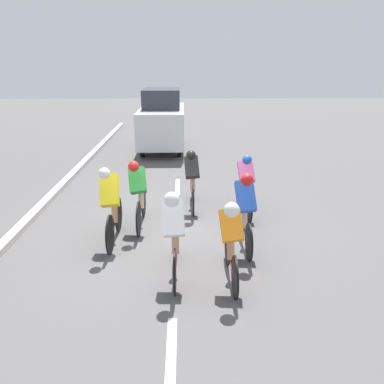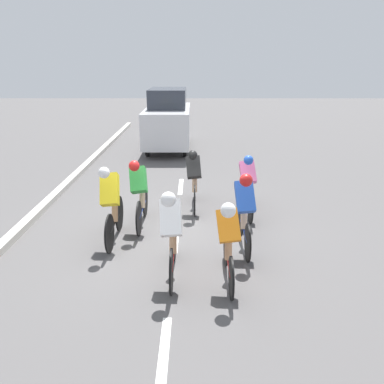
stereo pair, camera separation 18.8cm
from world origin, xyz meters
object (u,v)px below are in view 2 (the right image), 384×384
object	(u,v)px
cyclist_pink	(247,184)
cyclist_black	(194,178)
cyclist_yellow	(112,203)
cyclist_blue	(245,209)
cyclist_orange	(228,239)
support_car	(168,120)
cyclist_green	(140,192)
cyclist_white	(172,232)

from	to	relation	value
cyclist_pink	cyclist_black	distance (m)	1.25
cyclist_yellow	cyclist_blue	distance (m)	2.48
cyclist_orange	support_car	distance (m)	9.82
cyclist_green	cyclist_black	size ratio (longest dim) A/B	1.02
cyclist_black	cyclist_orange	bearing A→B (deg)	99.27
cyclist_white	cyclist_blue	world-z (taller)	cyclist_white
cyclist_blue	support_car	distance (m)	8.79
cyclist_blue	support_car	bearing A→B (deg)	-77.36
cyclist_green	cyclist_blue	xyz separation A→B (m)	(-2.03, 1.03, 0.03)
cyclist_pink	support_car	xyz separation A→B (m)	(2.20, -6.92, 0.41)
cyclist_pink	cyclist_black	world-z (taller)	cyclist_black
cyclist_orange	support_car	size ratio (longest dim) A/B	0.40
cyclist_yellow	cyclist_blue	bearing A→B (deg)	173.14
cyclist_pink	cyclist_blue	distance (m)	1.67
cyclist_green	cyclist_pink	xyz separation A→B (m)	(-2.31, -0.62, -0.03)
cyclist_white	cyclist_pink	bearing A→B (deg)	-120.52
cyclist_orange	cyclist_white	distance (m)	0.89
cyclist_green	support_car	distance (m)	7.56
cyclist_orange	cyclist_green	bearing A→B (deg)	-52.67
cyclist_pink	cyclist_blue	xyz separation A→B (m)	(0.28, 1.65, 0.06)
cyclist_pink	cyclist_black	size ratio (longest dim) A/B	1.03
cyclist_green	cyclist_black	xyz separation A→B (m)	(-1.12, -1.02, -0.01)
cyclist_white	support_car	world-z (taller)	support_car
cyclist_yellow	cyclist_pink	distance (m)	3.06
cyclist_white	cyclist_black	size ratio (longest dim) A/B	1.00
cyclist_orange	cyclist_black	size ratio (longest dim) A/B	0.95
cyclist_yellow	cyclist_blue	size ratio (longest dim) A/B	0.98
cyclist_black	cyclist_yellow	bearing A→B (deg)	48.41
cyclist_yellow	cyclist_black	bearing A→B (deg)	-131.59
cyclist_black	cyclist_blue	size ratio (longest dim) A/B	1.00
cyclist_black	support_car	size ratio (longest dim) A/B	0.42
cyclist_black	cyclist_blue	world-z (taller)	cyclist_blue
cyclist_green	cyclist_white	world-z (taller)	cyclist_white
cyclist_white	cyclist_blue	distance (m)	1.59
cyclist_yellow	cyclist_green	size ratio (longest dim) A/B	0.96
cyclist_white	cyclist_green	bearing A→B (deg)	-68.97
cyclist_green	cyclist_pink	world-z (taller)	cyclist_green
cyclist_yellow	cyclist_pink	xyz separation A→B (m)	(-2.74, -1.35, -0.06)
cyclist_orange	cyclist_white	xyz separation A→B (m)	(0.87, -0.15, 0.05)
cyclist_green	cyclist_blue	world-z (taller)	cyclist_blue
cyclist_blue	cyclist_black	bearing A→B (deg)	-66.05
support_car	cyclist_green	bearing A→B (deg)	89.19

